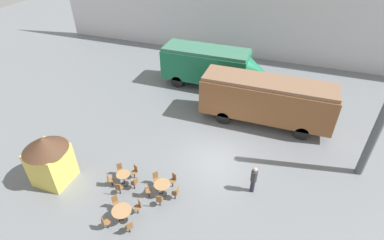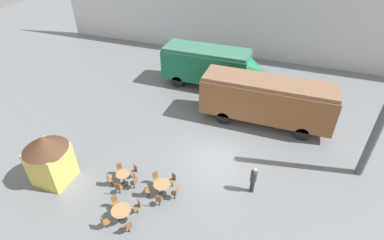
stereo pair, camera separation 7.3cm
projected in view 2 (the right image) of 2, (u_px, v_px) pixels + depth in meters
name	position (u px, v px, depth m)	size (l,w,h in m)	color
ground_plane	(217.00, 156.00, 18.39)	(80.00, 80.00, 0.00)	slate
backdrop_wall	(266.00, 13.00, 27.71)	(44.00, 0.15, 9.00)	silver
streamlined_locomotive	(213.00, 65.00, 24.58)	(8.65, 2.66, 3.26)	#196B47
passenger_coach_wooden	(267.00, 99.00, 20.23)	(8.82, 2.49, 3.30)	brown
cafe_table_near	(121.00, 212.00, 14.30)	(0.96, 0.96, 0.75)	black
cafe_table_mid	(162.00, 186.00, 15.63)	(0.87, 0.87, 0.77)	black
cafe_table_far	(123.00, 177.00, 16.24)	(0.74, 0.74, 0.78)	black
cafe_chair_0	(138.00, 206.00, 14.74)	(0.40, 0.40, 0.87)	black
cafe_chair_1	(115.00, 201.00, 14.95)	(0.40, 0.40, 0.87)	black
cafe_chair_2	(104.00, 222.00, 13.99)	(0.40, 0.40, 0.87)	black
cafe_chair_3	(129.00, 226.00, 13.78)	(0.40, 0.40, 0.87)	black
cafe_chair_4	(176.00, 193.00, 15.42)	(0.36, 0.36, 0.87)	black
cafe_chair_5	(173.00, 179.00, 16.18)	(0.38, 0.40, 0.87)	black
cafe_chair_6	(156.00, 178.00, 16.27)	(0.41, 0.40, 0.87)	black
cafe_chair_7	(147.00, 190.00, 15.56)	(0.40, 0.39, 0.87)	black
cafe_chair_8	(159.00, 200.00, 15.04)	(0.36, 0.38, 0.87)	black
cafe_chair_9	(134.00, 182.00, 15.99)	(0.37, 0.36, 0.87)	black
cafe_chair_10	(135.00, 171.00, 16.70)	(0.39, 0.40, 0.87)	black
cafe_chair_11	(120.00, 169.00, 16.82)	(0.40, 0.40, 0.87)	black
cafe_chair_12	(109.00, 179.00, 16.19)	(0.40, 0.39, 0.87)	black
cafe_chair_13	(118.00, 188.00, 15.68)	(0.36, 0.38, 0.87)	black
visitor_person	(253.00, 179.00, 15.63)	(0.34, 0.34, 1.70)	#262633
ticket_kiosk	(49.00, 157.00, 15.92)	(2.34, 2.34, 3.00)	#DBC151
support_pillar	(384.00, 116.00, 14.95)	(0.44, 0.44, 8.00)	#4C5156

